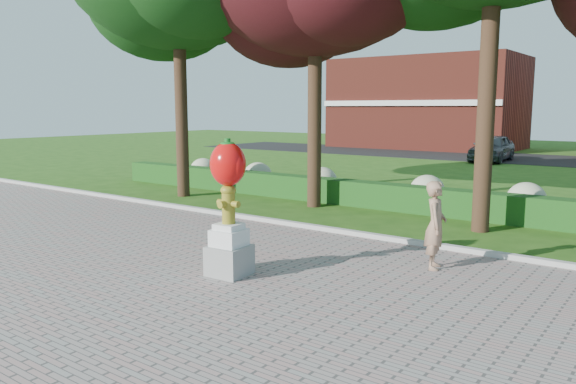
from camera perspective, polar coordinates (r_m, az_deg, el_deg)
The scene contains 10 objects.
ground at distance 12.31m, azimuth -5.26°, elevation -6.34°, with size 100.00×100.00×0.00m, color #254C13.
walkway at distance 9.83m, azimuth -21.26°, elevation -10.66°, with size 40.00×14.00×0.04m, color gray.
curb at distance 14.60m, azimuth 2.61°, elevation -3.64°, with size 40.00×0.18×0.15m, color #ADADA5.
lawn_hedge at distance 17.95m, azimuth 9.76°, elevation -0.40°, with size 24.00×0.70×0.80m, color #154614.
hydrangea_row at distance 18.58m, azimuth 12.74°, elevation 0.28°, with size 20.10×1.10×0.99m.
street at distance 37.83m, azimuth 24.28°, elevation 3.03°, with size 50.00×8.00×0.02m, color black.
building_left at distance 46.46m, azimuth 13.94°, elevation 8.73°, with size 14.00×8.00×7.00m, color maroon.
hydrant_sculpture at distance 10.43m, azimuth -6.07°, elevation -1.19°, with size 0.75×0.75×2.57m.
woman at distance 11.26m, azimuth 14.76°, elevation -3.27°, with size 0.63×0.41×1.73m, color #A0765B.
parked_car at distance 35.38m, azimuth 20.01°, elevation 4.25°, with size 1.88×4.68×1.59m, color #44484C.
Camera 1 is at (7.95, -8.85, 3.16)m, focal length 35.00 mm.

